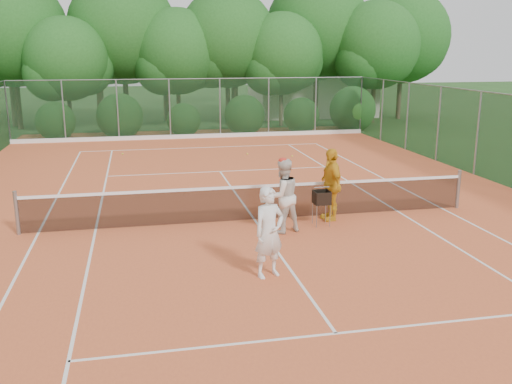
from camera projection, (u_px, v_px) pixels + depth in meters
ground at (255, 221)px, 15.21m from camera, size 120.00×120.00×0.00m
clay_court at (255, 220)px, 15.21m from camera, size 18.00×36.00×0.02m
club_building at (312, 93)px, 39.42m from camera, size 8.00×5.00×3.00m
tennis_net at (255, 202)px, 15.08m from camera, size 11.97×0.10×1.10m
player_white at (269, 232)px, 11.23m from camera, size 0.78×0.65×1.84m
player_center_grp at (283, 196)px, 14.01m from camera, size 1.07×0.94×1.88m
player_yellow at (331, 184)px, 15.05m from camera, size 0.53×1.15×1.92m
ball_hopper at (322, 198)px, 14.61m from camera, size 0.40×0.40×0.91m
stray_ball_a at (123, 154)px, 24.70m from camera, size 0.07×0.07×0.07m
stray_ball_b at (247, 154)px, 24.70m from camera, size 0.07×0.07×0.07m
stray_ball_c at (292, 156)px, 24.20m from camera, size 0.07×0.07×0.07m
court_markings at (255, 220)px, 15.20m from camera, size 11.03×23.83×0.01m
fence_back at (195, 109)px, 29.08m from camera, size 18.07×0.07×3.00m
tropical_treeline at (209, 38)px, 33.45m from camera, size 32.10×8.49×15.03m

